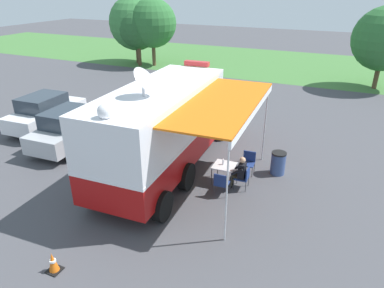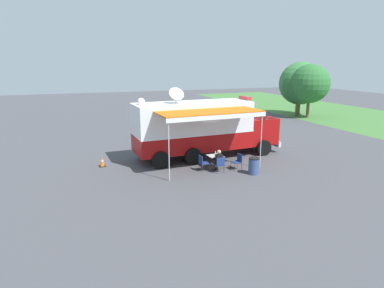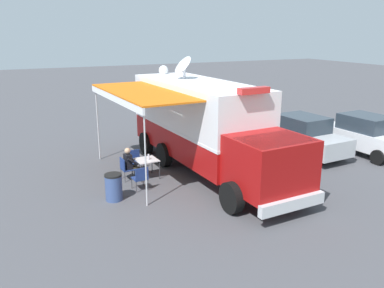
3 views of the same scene
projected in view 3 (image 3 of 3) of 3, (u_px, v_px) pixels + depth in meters
ground_plane at (197, 165)px, 16.59m from camera, size 100.00×100.00×0.00m
lot_stripe at (269, 164)px, 16.71m from camera, size 0.36×4.80×0.01m
command_truck at (205, 124)px, 15.40m from camera, size 5.24×9.60×4.53m
folding_table at (147, 161)px, 15.00m from camera, size 0.84×0.84×0.73m
water_bottle at (149, 157)px, 14.95m from camera, size 0.07×0.07×0.22m
folding_chair_at_table at (126, 167)px, 14.80m from camera, size 0.50×0.50×0.87m
folding_chair_beside_table at (135, 159)px, 15.70m from camera, size 0.50×0.50×0.87m
folding_chair_spare_by_truck at (141, 177)px, 13.83m from camera, size 0.51×0.51×0.87m
seated_responder at (130, 163)px, 14.85m from camera, size 0.68×0.57×1.25m
trash_bin at (114, 187)px, 13.06m from camera, size 0.57×0.57×0.91m
traffic_cone at (154, 130)px, 21.37m from camera, size 0.36×0.36×0.58m
car_behind_truck at (304, 135)px, 17.84m from camera, size 2.20×4.29×1.76m
car_far_corner at (367, 135)px, 17.97m from camera, size 2.20×4.30×1.76m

